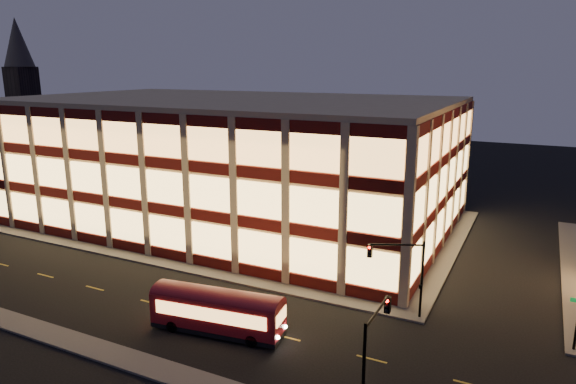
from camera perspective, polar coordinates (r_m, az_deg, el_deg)
The scene contains 11 objects.
ground at distance 49.17m, azimuth -13.93°, elevation -8.18°, with size 200.00×200.00×0.00m, color black.
sidewalk_office_south at distance 51.72m, azimuth -15.78°, elevation -7.10°, with size 54.00×2.00×0.15m, color #514F4C.
sidewalk_office_east at distance 54.89m, azimuth 17.54°, elevation -6.01°, with size 2.00×30.00×0.15m, color #514F4C.
sidewalk_tower_west at distance 54.55m, azimuth 29.08°, elevation -7.28°, with size 2.00×30.00×0.15m, color #514F4C.
sidewalk_near at distance 41.12m, azimuth -25.99°, elevation -13.64°, with size 100.00×2.00×0.15m, color #514F4C.
office_building at distance 61.98m, azimuth -6.30°, elevation 3.66°, with size 50.45×30.45×14.50m.
church_tower at distance 125.10m, azimuth -27.17°, elevation 8.13°, with size 5.00×5.00×18.00m, color #2D2621.
church_spire at distance 124.87m, azimuth -27.89°, elevation 14.51°, with size 6.00×6.00×10.00m, color #4C473F.
traffic_signal_far at distance 38.14m, azimuth 12.65°, elevation -8.01°, with size 3.79×1.87×6.00m.
traffic_signal_near at distance 27.98m, azimuth 9.44°, elevation -16.26°, with size 0.32×4.45×6.00m.
trolley_bus at distance 36.68m, azimuth -7.86°, elevation -12.73°, with size 9.58×3.55×3.17m.
Camera 1 is at (30.19, -34.36, 18.05)m, focal length 32.00 mm.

